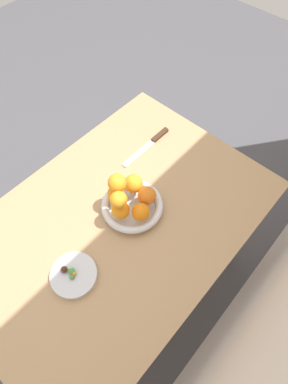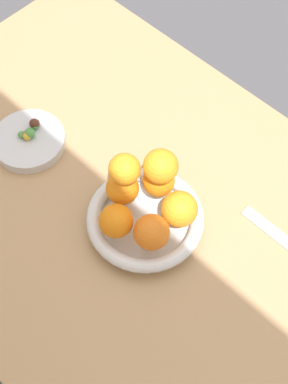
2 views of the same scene
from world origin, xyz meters
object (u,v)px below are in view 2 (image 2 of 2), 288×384
at_px(orange_4, 179,209).
at_px(candy_ball_6, 34,123).
at_px(candy_ball_2, 27,136).
at_px(candy_ball_3, 22,135).
at_px(orange_1, 122,188).
at_px(fruit_bowl, 145,220).
at_px(orange_0, 159,181).
at_px(candy_ball_0, 30,133).
at_px(orange_5, 161,166).
at_px(candy_ball_1, 26,135).
at_px(orange_2, 116,221).
at_px(orange_6, 125,169).
at_px(candy_dish, 29,141).
at_px(candy_ball_5, 35,126).
at_px(orange_3, 152,232).
at_px(dining_table, 125,222).
at_px(candy_ball_4, 34,124).

height_order(orange_4, candy_ball_6, orange_4).
relative_size(candy_ball_2, candy_ball_3, 1.15).
bearing_deg(candy_ball_3, orange_1, -172.30).
bearing_deg(fruit_bowl, candy_ball_2, 5.87).
bearing_deg(orange_0, candy_ball_0, 16.02).
height_order(orange_5, candy_ball_1, orange_5).
bearing_deg(orange_4, orange_0, -15.57).
height_order(fruit_bowl, orange_4, orange_4).
height_order(orange_2, orange_6, orange_6).
height_order(fruit_bowl, orange_6, orange_6).
distance_m(orange_6, candy_ball_3, 0.28).
height_order(candy_dish, orange_1, orange_1).
relative_size(candy_ball_2, candy_ball_6, 0.98).
relative_size(orange_5, candy_ball_5, 3.93).
distance_m(fruit_bowl, orange_5, 0.12).
bearing_deg(candy_ball_0, orange_0, -163.98).
height_order(candy_ball_2, candy_ball_5, candy_ball_2).
bearing_deg(candy_ball_1, candy_ball_6, -67.67).
xyz_separation_m(orange_5, candy_ball_2, (0.29, 0.08, -0.10)).
relative_size(orange_3, candy_ball_0, 2.93).
relative_size(dining_table, candy_ball_6, 61.88).
bearing_deg(candy_dish, fruit_bowl, -174.43).
height_order(orange_3, candy_ball_4, orange_3).
relative_size(candy_dish, candy_ball_1, 8.79).
relative_size(orange_2, candy_ball_5, 3.87).
xyz_separation_m(candy_ball_1, candy_ball_2, (-0.00, 0.00, 0.00)).
distance_m(dining_table, orange_5, 0.23).
distance_m(orange_0, orange_3, 0.11).
relative_size(orange_0, candy_ball_1, 3.59).
height_order(orange_6, candy_ball_4, orange_6).
xyz_separation_m(fruit_bowl, candy_ball_6, (0.31, 0.00, 0.01)).
relative_size(orange_2, candy_ball_3, 4.07).
bearing_deg(orange_4, orange_6, 17.92).
distance_m(candy_ball_3, candy_ball_5, 0.03).
xyz_separation_m(fruit_bowl, orange_5, (0.01, -0.05, 0.11)).
distance_m(orange_4, candy_ball_5, 0.36).
bearing_deg(orange_3, candy_ball_3, 0.97).
height_order(fruit_bowl, candy_ball_2, same).
bearing_deg(orange_2, candy_ball_0, -6.67).
xyz_separation_m(orange_6, candy_ball_0, (0.24, 0.03, -0.10)).
bearing_deg(candy_ball_3, candy_ball_0, -132.55).
bearing_deg(dining_table, orange_1, 133.86).
height_order(candy_ball_0, candy_ball_4, same).
xyz_separation_m(orange_0, orange_5, (-0.01, 0.01, 0.06)).
bearing_deg(orange_6, candy_ball_3, 8.92).
bearing_deg(candy_ball_0, orange_4, -170.04).
relative_size(candy_ball_0, candy_ball_1, 1.31).
relative_size(candy_dish, candy_ball_4, 7.00).
height_order(candy_ball_0, candy_ball_1, candy_ball_0).
relative_size(candy_ball_1, candy_ball_5, 1.05).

